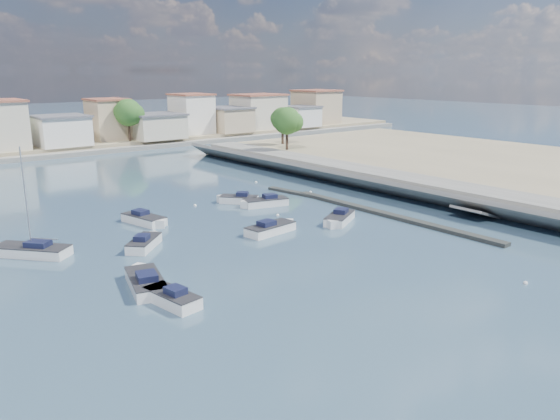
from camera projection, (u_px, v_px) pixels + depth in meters
The scene contains 18 objects.
ground at pixel (181, 180), 73.91m from camera, with size 400.00×400.00×0.00m, color #324964.
seawall_walkway at pixel (431, 188), 64.72m from camera, with size 5.00×90.00×1.80m, color slate.
seawall_embankment at pixel (523, 169), 77.93m from camera, with size 49.65×90.00×2.90m.
breakwater at pixel (367, 210), 57.57m from camera, with size 2.00×31.02×0.35m.
far_shore_land at pixel (57, 139), 112.80m from camera, with size 160.00×40.00×1.40m, color gray.
far_shore_quay at pixel (95, 152), 97.10m from camera, with size 160.00×2.50×0.80m, color slate.
far_town at pixel (136, 120), 106.97m from camera, with size 113.01×12.80×8.35m.
shore_trees at pixel (144, 117), 98.59m from camera, with size 74.56×38.32×7.92m.
motorboat_a at pixel (170, 298), 34.78m from camera, with size 2.27×4.78×1.48m.
motorboat_b at pixel (145, 243), 45.83m from camera, with size 4.19×4.11×1.48m.
motorboat_c at pixel (264, 203), 59.80m from camera, with size 5.42×3.08×1.48m.
motorboat_d at pixel (339, 219), 53.14m from camera, with size 4.99×3.81×1.48m.
motorboat_e at pixel (145, 282), 37.45m from camera, with size 3.45×5.98×1.48m.
motorboat_f at pixel (237, 200), 61.23m from camera, with size 4.02×4.24×1.48m.
motorboat_g at pixel (146, 220), 52.83m from camera, with size 2.86×5.48×1.48m.
motorboat_h at pixel (272, 229), 49.99m from camera, with size 5.56×2.48×1.48m.
sailboat at pixel (29, 251), 43.77m from camera, with size 5.49×5.96×9.00m.
mooring_buoys at pixel (322, 214), 56.48m from camera, with size 14.72×40.68×0.33m.
Camera 1 is at (-35.45, -24.75, 14.44)m, focal length 35.00 mm.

